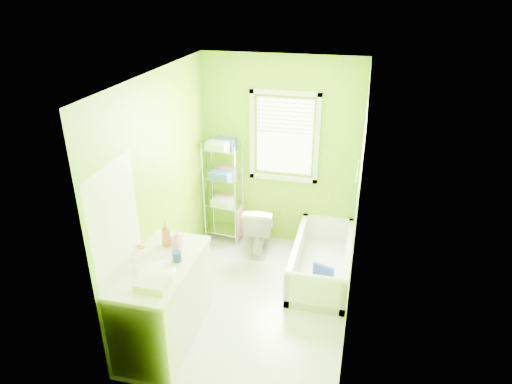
% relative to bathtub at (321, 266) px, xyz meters
% --- Properties ---
extents(ground, '(2.90, 2.90, 0.00)m').
position_rel_bathtub_xyz_m(ground, '(-0.70, -0.66, -0.16)').
color(ground, silver).
rests_on(ground, ground).
extents(room_envelope, '(2.14, 2.94, 2.62)m').
position_rel_bathtub_xyz_m(room_envelope, '(-0.70, -0.66, 1.39)').
color(room_envelope, '#77AF08').
rests_on(room_envelope, ground).
extents(window, '(0.92, 0.05, 1.22)m').
position_rel_bathtub_xyz_m(window, '(-0.65, 0.77, 1.46)').
color(window, white).
rests_on(window, ground).
extents(door, '(0.09, 0.80, 2.00)m').
position_rel_bathtub_xyz_m(door, '(-1.74, -1.65, 0.84)').
color(door, white).
rests_on(door, ground).
extents(right_wall_decor, '(0.04, 1.48, 1.17)m').
position_rel_bathtub_xyz_m(right_wall_decor, '(0.34, -0.68, 1.16)').
color(right_wall_decor, '#490815').
rests_on(right_wall_decor, ground).
extents(bathtub, '(0.70, 1.50, 0.49)m').
position_rel_bathtub_xyz_m(bathtub, '(0.00, 0.00, 0.00)').
color(bathtub, white).
rests_on(bathtub, ground).
extents(toilet, '(0.46, 0.73, 0.70)m').
position_rel_bathtub_xyz_m(toilet, '(-0.90, 0.44, 0.20)').
color(toilet, white).
rests_on(toilet, ground).
extents(vanity, '(0.63, 1.23, 1.18)m').
position_rel_bathtub_xyz_m(vanity, '(-1.45, -1.47, 0.33)').
color(vanity, silver).
rests_on(vanity, ground).
extents(wire_shelf_unit, '(0.53, 0.43, 1.49)m').
position_rel_bathtub_xyz_m(wire_shelf_unit, '(-1.45, 0.63, 0.75)').
color(wire_shelf_unit, silver).
rests_on(wire_shelf_unit, ground).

